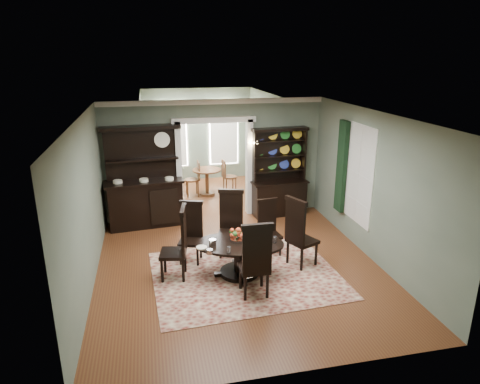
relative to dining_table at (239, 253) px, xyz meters
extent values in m
cube|color=brown|center=(0.05, 0.24, -0.46)|extent=(5.50, 6.00, 0.01)
cube|color=silver|center=(0.05, 0.24, 2.54)|extent=(5.50, 6.00, 0.01)
cube|color=slate|center=(-2.70, 0.24, 1.04)|extent=(0.01, 6.00, 3.00)
cube|color=slate|center=(2.80, 0.24, 1.04)|extent=(0.01, 6.00, 3.00)
cube|color=slate|center=(0.05, -2.76, 1.04)|extent=(5.50, 0.01, 3.00)
cube|color=slate|center=(-1.77, 3.24, 1.04)|extent=(1.85, 0.01, 3.00)
cube|color=slate|center=(1.88, 3.24, 1.04)|extent=(1.85, 0.01, 3.00)
cube|color=slate|center=(0.05, 3.24, 2.29)|extent=(1.80, 0.01, 0.50)
cube|color=silver|center=(0.05, 3.19, 2.48)|extent=(5.50, 0.10, 0.12)
cube|color=brown|center=(0.05, 4.99, -0.46)|extent=(3.50, 3.50, 0.01)
cube|color=silver|center=(0.05, 4.99, 2.54)|extent=(3.50, 3.50, 0.01)
cube|color=slate|center=(-1.70, 4.99, 1.04)|extent=(0.01, 3.50, 3.00)
cube|color=slate|center=(1.80, 4.99, 1.04)|extent=(0.01, 3.50, 3.00)
cube|color=slate|center=(0.05, 6.74, 1.04)|extent=(3.50, 0.01, 3.00)
cube|color=silver|center=(-0.80, 6.69, 1.09)|extent=(1.05, 0.06, 2.20)
cube|color=silver|center=(0.90, 6.69, 1.09)|extent=(1.05, 0.06, 2.20)
cube|color=silver|center=(-0.85, 3.24, 0.79)|extent=(0.14, 0.25, 2.50)
cube|color=silver|center=(0.95, 3.24, 0.79)|extent=(0.14, 0.25, 2.50)
cube|color=silver|center=(0.05, 3.24, 2.04)|extent=(2.08, 0.25, 0.14)
cube|color=white|center=(2.79, 0.84, 1.14)|extent=(0.02, 1.10, 2.00)
cube|color=silver|center=(2.78, 0.84, 1.14)|extent=(0.01, 1.22, 2.12)
cube|color=black|center=(2.70, 1.52, 1.14)|extent=(0.10, 0.35, 2.10)
cube|color=#B28A2F|center=(1.00, 3.16, 1.39)|extent=(0.08, 0.05, 0.18)
sphere|color=#FFD88C|center=(0.90, 3.01, 1.47)|extent=(0.07, 0.07, 0.07)
sphere|color=#FFD88C|center=(1.10, 3.01, 1.47)|extent=(0.07, 0.07, 0.07)
cube|color=maroon|center=(0.11, -0.05, -0.45)|extent=(3.61, 2.97, 0.01)
ellipsoid|color=black|center=(0.00, 0.00, 0.18)|extent=(1.87, 1.41, 0.04)
cylinder|color=black|center=(0.00, 0.00, 0.15)|extent=(1.86, 1.86, 0.03)
cylinder|color=black|center=(0.00, 0.00, -0.13)|extent=(0.21, 0.21, 0.58)
cylinder|color=black|center=(0.00, 0.00, -0.42)|extent=(0.74, 0.74, 0.09)
cylinder|color=silver|center=(0.00, 0.10, 0.23)|extent=(0.31, 0.31, 0.06)
cube|color=black|center=(-0.85, 0.73, -0.02)|extent=(0.55, 0.54, 0.06)
cube|color=black|center=(-0.79, 0.91, 0.37)|extent=(0.43, 0.18, 0.75)
cube|color=black|center=(-0.79, 0.91, 0.75)|extent=(0.48, 0.21, 0.08)
cylinder|color=black|center=(-1.07, 0.62, -0.24)|extent=(0.05, 0.05, 0.44)
cylinder|color=black|center=(-0.74, 0.51, -0.24)|extent=(0.05, 0.05, 0.44)
cylinder|color=black|center=(-0.96, 0.95, -0.24)|extent=(0.05, 0.05, 0.44)
cylinder|color=black|center=(-0.63, 0.84, -0.24)|extent=(0.05, 0.05, 0.44)
cube|color=black|center=(-0.01, 0.86, 0.03)|extent=(0.60, 0.59, 0.06)
cube|color=black|center=(0.05, 1.06, 0.46)|extent=(0.48, 0.19, 0.83)
cube|color=black|center=(0.05, 1.06, 0.88)|extent=(0.53, 0.22, 0.09)
cylinder|color=black|center=(-0.25, 0.73, -0.21)|extent=(0.05, 0.05, 0.49)
cylinder|color=black|center=(0.12, 0.62, -0.21)|extent=(0.05, 0.05, 0.49)
cylinder|color=black|center=(-0.14, 1.10, -0.21)|extent=(0.05, 0.05, 0.49)
cylinder|color=black|center=(0.23, 0.99, -0.21)|extent=(0.05, 0.05, 0.49)
cube|color=black|center=(0.81, 0.72, -0.04)|extent=(0.47, 0.46, 0.05)
cube|color=black|center=(0.79, 0.90, 0.32)|extent=(0.42, 0.10, 0.71)
cube|color=black|center=(0.79, 0.90, 0.69)|extent=(0.46, 0.13, 0.07)
cylinder|color=black|center=(0.67, 0.53, -0.25)|extent=(0.05, 0.05, 0.42)
cylinder|color=black|center=(1.00, 0.58, -0.25)|extent=(0.05, 0.05, 0.42)
cylinder|color=black|center=(0.63, 0.86, -0.25)|extent=(0.05, 0.05, 0.42)
cylinder|color=black|center=(0.95, 0.90, -0.25)|extent=(0.05, 0.05, 0.42)
cube|color=black|center=(-1.23, 0.15, 0.04)|extent=(0.56, 0.57, 0.06)
cube|color=black|center=(-1.02, 0.12, 0.47)|extent=(0.14, 0.50, 0.84)
cube|color=black|center=(-1.02, 0.12, 0.90)|extent=(0.17, 0.55, 0.09)
cylinder|color=black|center=(-1.39, 0.38, -0.21)|extent=(0.05, 0.05, 0.50)
cylinder|color=black|center=(-1.46, 0.00, -0.21)|extent=(0.05, 0.05, 0.50)
cylinder|color=black|center=(-1.01, 0.31, -0.21)|extent=(0.05, 0.05, 0.50)
cylinder|color=black|center=(-1.08, -0.07, -0.21)|extent=(0.05, 0.05, 0.50)
cube|color=black|center=(1.31, 0.14, 0.05)|extent=(0.65, 0.67, 0.07)
cube|color=black|center=(1.11, 0.05, 0.49)|extent=(0.26, 0.49, 0.86)
cube|color=black|center=(1.11, 0.05, 0.94)|extent=(0.30, 0.54, 0.09)
cylinder|color=black|center=(1.57, 0.04, -0.21)|extent=(0.06, 0.06, 0.51)
cylinder|color=black|center=(1.41, 0.41, -0.21)|extent=(0.06, 0.06, 0.51)
cylinder|color=black|center=(1.21, -0.12, -0.21)|extent=(0.06, 0.06, 0.51)
cylinder|color=black|center=(1.05, 0.24, -0.21)|extent=(0.06, 0.06, 0.51)
cube|color=black|center=(0.10, -0.73, 0.04)|extent=(0.51, 0.49, 0.07)
cube|color=black|center=(0.10, -0.94, 0.48)|extent=(0.50, 0.06, 0.85)
cube|color=black|center=(0.10, -0.94, 0.91)|extent=(0.55, 0.08, 0.09)
cylinder|color=black|center=(0.30, -0.53, -0.21)|extent=(0.05, 0.05, 0.50)
cylinder|color=black|center=(-0.09, -0.53, -0.21)|extent=(0.05, 0.05, 0.50)
cylinder|color=black|center=(0.29, -0.92, -0.21)|extent=(0.05, 0.05, 0.50)
cylinder|color=black|center=(-0.10, -0.92, -0.21)|extent=(0.05, 0.05, 0.50)
cube|color=black|center=(-1.72, 2.91, 0.09)|extent=(1.80, 0.78, 1.09)
cube|color=black|center=(-1.72, 2.91, 0.65)|extent=(1.91, 0.84, 0.05)
cube|color=black|center=(-1.72, 3.15, 1.31)|extent=(1.75, 0.26, 1.29)
cube|color=black|center=(-1.72, 3.04, 1.18)|extent=(1.72, 0.48, 0.04)
cube|color=black|center=(-1.72, 3.02, 1.94)|extent=(1.89, 0.57, 0.09)
cube|color=black|center=(1.69, 2.95, -0.02)|extent=(1.39, 0.58, 0.88)
cube|color=black|center=(1.69, 2.95, 0.43)|extent=(1.49, 0.63, 0.04)
cube|color=black|center=(1.69, 3.14, 1.10)|extent=(1.36, 0.15, 1.32)
cube|color=black|center=(1.03, 3.04, 1.10)|extent=(0.07, 0.26, 1.36)
cube|color=black|center=(2.36, 3.04, 1.10)|extent=(0.07, 0.26, 1.36)
cube|color=black|center=(1.69, 3.02, 1.78)|extent=(1.48, 0.41, 0.08)
cube|color=black|center=(1.69, 3.04, 0.71)|extent=(1.38, 0.34, 0.03)
cube|color=black|center=(1.69, 3.04, 1.10)|extent=(1.38, 0.34, 0.03)
cube|color=black|center=(1.69, 3.04, 1.49)|extent=(1.38, 0.34, 0.03)
cylinder|color=brown|center=(0.08, 4.97, 0.30)|extent=(0.85, 0.85, 0.04)
cylinder|color=brown|center=(0.08, 4.97, -0.07)|extent=(0.11, 0.11, 0.74)
cylinder|color=brown|center=(0.08, 4.97, -0.43)|extent=(0.47, 0.47, 0.06)
cylinder|color=brown|center=(-0.36, 4.95, 0.03)|extent=(0.44, 0.44, 0.04)
cube|color=brown|center=(-0.17, 4.96, 0.31)|extent=(0.05, 0.40, 0.55)
cylinder|color=brown|center=(-0.52, 5.10, -0.21)|extent=(0.04, 0.04, 0.49)
cylinder|color=brown|center=(-0.51, 4.79, -0.21)|extent=(0.04, 0.04, 0.49)
cylinder|color=brown|center=(-0.22, 5.11, -0.21)|extent=(0.04, 0.04, 0.49)
cylinder|color=brown|center=(-0.21, 4.80, -0.21)|extent=(0.04, 0.04, 0.49)
cylinder|color=brown|center=(0.79, 5.10, 0.01)|extent=(0.42, 0.42, 0.04)
cube|color=brown|center=(0.61, 5.08, 0.28)|extent=(0.07, 0.38, 0.53)
cylinder|color=brown|center=(0.96, 4.97, -0.22)|extent=(0.04, 0.04, 0.47)
cylinder|color=brown|center=(0.92, 5.26, -0.22)|extent=(0.04, 0.04, 0.47)
cylinder|color=brown|center=(0.67, 4.94, -0.22)|extent=(0.04, 0.04, 0.47)
cylinder|color=brown|center=(0.63, 5.23, -0.22)|extent=(0.04, 0.04, 0.47)
camera|label=1|loc=(-1.54, -7.17, 3.60)|focal=32.00mm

